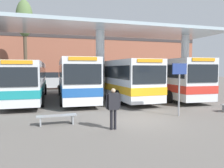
{
  "coord_description": "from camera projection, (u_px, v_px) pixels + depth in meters",
  "views": [
    {
      "loc": [
        -4.43,
        -10.23,
        2.67
      ],
      "look_at": [
        0.0,
        3.99,
        1.6
      ],
      "focal_mm": 35.0,
      "sensor_mm": 36.0,
      "label": 1
    }
  ],
  "objects": [
    {
      "name": "waiting_bench_mid_platform",
      "position": [
        57.0,
        118.0,
        10.32
      ],
      "size": [
        1.85,
        0.44,
        0.46
      ],
      "color": "gray",
      "rests_on": "ground_plane"
    },
    {
      "name": "transit_bus_center_bay",
      "position": [
        75.0,
        77.0,
        18.74
      ],
      "size": [
        3.14,
        11.31,
        3.4
      ],
      "rotation": [
        0.0,
        0.0,
        3.09
      ],
      "color": "silver",
      "rests_on": "ground_plane"
    },
    {
      "name": "townhouse_backdrop",
      "position": [
        75.0,
        50.0,
        31.84
      ],
      "size": [
        40.0,
        0.58,
        9.19
      ],
      "color": "brown",
      "rests_on": "ground_plane"
    },
    {
      "name": "pedestrian_waiting",
      "position": [
        113.0,
        104.0,
        9.47
      ],
      "size": [
        0.66,
        0.26,
        1.81
      ],
      "rotation": [
        0.0,
        0.0,
        -0.0
      ],
      "color": "black",
      "rests_on": "ground_plane"
    },
    {
      "name": "transit_bus_far_right_bay",
      "position": [
        163.0,
        77.0,
        20.55
      ],
      "size": [
        3.2,
        11.77,
        3.41
      ],
      "rotation": [
        0.0,
        0.0,
        3.09
      ],
      "color": "silver",
      "rests_on": "ground_plane"
    },
    {
      "name": "poplar_tree_behind_left",
      "position": [
        25.0,
        21.0,
        24.84
      ],
      "size": [
        1.89,
        1.89,
        10.43
      ],
      "color": "#473A2B",
      "rests_on": "ground_plane"
    },
    {
      "name": "station_canopy",
      "position": [
        100.0,
        37.0,
        17.79
      ],
      "size": [
        21.3,
        6.3,
        5.98
      ],
      "color": "silver",
      "rests_on": "ground_plane"
    },
    {
      "name": "transit_bus_left_bay",
      "position": [
        29.0,
        79.0,
        18.33
      ],
      "size": [
        2.97,
        12.22,
        3.16
      ],
      "rotation": [
        0.0,
        0.0,
        3.11
      ],
      "color": "silver",
      "rests_on": "ground_plane"
    },
    {
      "name": "transit_bus_right_bay",
      "position": [
        117.0,
        77.0,
        19.8
      ],
      "size": [
        3.08,
        12.45,
        3.3
      ],
      "rotation": [
        0.0,
        0.0,
        3.17
      ],
      "color": "silver",
      "rests_on": "ground_plane"
    },
    {
      "name": "parked_car_street",
      "position": [
        49.0,
        81.0,
        27.94
      ],
      "size": [
        4.2,
        2.09,
        2.18
      ],
      "rotation": [
        0.0,
        0.0,
        0.02
      ],
      "color": "#B2B7BC",
      "rests_on": "ground_plane"
    },
    {
      "name": "info_sign_platform",
      "position": [
        179.0,
        79.0,
        12.12
      ],
      "size": [
        0.9,
        0.09,
        2.94
      ],
      "color": "gray",
      "rests_on": "ground_plane"
    },
    {
      "name": "ground_plane",
      "position": [
        135.0,
        120.0,
        11.25
      ],
      "size": [
        100.0,
        100.0,
        0.0
      ],
      "primitive_type": "plane",
      "color": "#605B56"
    }
  ]
}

